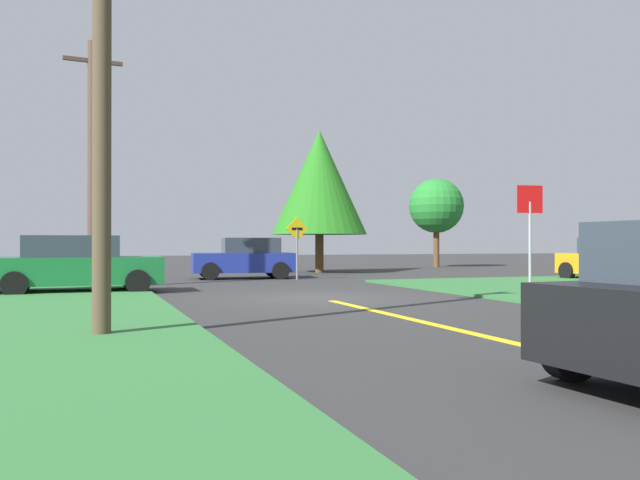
% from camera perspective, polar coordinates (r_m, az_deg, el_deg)
% --- Properties ---
extents(ground_plane, '(120.00, 120.00, 0.00)m').
position_cam_1_polar(ground_plane, '(17.14, -0.15, -4.99)').
color(ground_plane, '#303030').
extents(lane_stripe_center, '(0.20, 14.00, 0.01)m').
position_cam_1_polar(lane_stripe_center, '(10.00, 15.49, -8.32)').
color(lane_stripe_center, yellow).
rests_on(lane_stripe_center, ground).
extents(stop_sign, '(0.71, 0.12, 2.89)m').
position_cam_1_polar(stop_sign, '(17.86, 17.56, 1.68)').
color(stop_sign, '#9EA0A8').
rests_on(stop_sign, ground).
extents(car_on_crossroad, '(2.31, 3.97, 1.62)m').
position_cam_1_polar(car_on_crossroad, '(26.75, 23.84, -1.55)').
color(car_on_crossroad, orange).
rests_on(car_on_crossroad, ground).
extents(car_approaching_junction, '(4.13, 2.25, 1.62)m').
position_cam_1_polar(car_approaching_junction, '(26.55, -6.45, -1.58)').
color(car_approaching_junction, navy).
rests_on(car_approaching_junction, ground).
extents(parked_car_near_building, '(4.57, 2.09, 1.62)m').
position_cam_1_polar(parked_car_near_building, '(19.82, -20.19, -2.00)').
color(parked_car_near_building, '#196B33').
rests_on(parked_car_near_building, ground).
extents(utility_pole_near, '(1.80, 0.27, 9.42)m').
position_cam_1_polar(utility_pole_near, '(10.86, -18.20, 18.22)').
color(utility_pole_near, brown).
rests_on(utility_pole_near, ground).
extents(utility_pole_mid, '(1.80, 0.33, 7.77)m').
position_cam_1_polar(utility_pole_mid, '(22.23, -18.89, 6.39)').
color(utility_pole_mid, '#503A30').
rests_on(utility_pole_mid, ground).
extents(direction_sign, '(0.90, 0.14, 2.41)m').
position_cam_1_polar(direction_sign, '(25.60, -1.98, -0.07)').
color(direction_sign, slate).
rests_on(direction_sign, ground).
extents(oak_tree_left, '(4.54, 4.54, 6.83)m').
position_cam_1_polar(oak_tree_left, '(31.88, -0.05, 4.97)').
color(oak_tree_left, brown).
rests_on(oak_tree_left, ground).
extents(pine_tree_center, '(3.20, 3.20, 5.20)m').
position_cam_1_polar(pine_tree_center, '(39.58, 9.95, 2.88)').
color(pine_tree_center, brown).
rests_on(pine_tree_center, ground).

